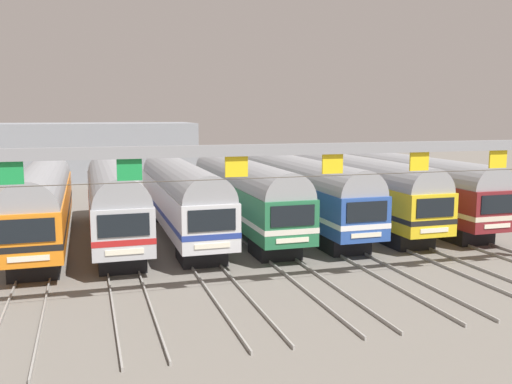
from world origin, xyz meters
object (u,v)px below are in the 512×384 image
(commuter_train_orange, at_px, (42,200))
(commuter_train_yellow, at_px, (357,187))
(commuter_train_green, at_px, (243,191))
(commuter_train_blue, at_px, (302,189))
(commuter_train_stainless, at_px, (114,197))
(catenary_gantry, at_px, (332,169))
(commuter_train_silver, at_px, (181,194))
(commuter_train_maroon, at_px, (409,184))

(commuter_train_orange, height_order, commuter_train_yellow, same)
(commuter_train_orange, bearing_deg, commuter_train_green, 0.00)
(commuter_train_orange, height_order, commuter_train_blue, same)
(commuter_train_stainless, height_order, catenary_gantry, catenary_gantry)
(commuter_train_yellow, xyz_separation_m, catenary_gantry, (-8.06, -13.50, 2.74))
(commuter_train_silver, xyz_separation_m, commuter_train_maroon, (16.12, 0.00, 0.00))
(commuter_train_orange, xyz_separation_m, catenary_gantry, (12.09, -13.50, 2.74))
(commuter_train_blue, height_order, catenary_gantry, catenary_gantry)
(commuter_train_silver, bearing_deg, commuter_train_yellow, 0.02)
(commuter_train_green, relative_size, commuter_train_yellow, 1.00)
(commuter_train_stainless, height_order, commuter_train_green, same)
(commuter_train_green, distance_m, catenary_gantry, 13.77)
(commuter_train_maroon, relative_size, catenary_gantry, 0.61)
(commuter_train_orange, distance_m, commuter_train_green, 12.09)
(commuter_train_yellow, bearing_deg, commuter_train_maroon, 0.00)
(commuter_train_green, bearing_deg, commuter_train_blue, 0.00)
(commuter_train_green, xyz_separation_m, catenary_gantry, (0.00, -13.50, 2.74))
(commuter_train_orange, height_order, commuter_train_maroon, same)
(commuter_train_orange, distance_m, commuter_train_blue, 16.12)
(commuter_train_orange, relative_size, commuter_train_yellow, 1.00)
(commuter_train_orange, bearing_deg, commuter_train_yellow, 0.00)
(commuter_train_orange, xyz_separation_m, commuter_train_maroon, (24.18, 0.00, 0.00))
(catenary_gantry, bearing_deg, commuter_train_silver, 106.62)
(commuter_train_blue, distance_m, catenary_gantry, 14.35)
(commuter_train_orange, bearing_deg, commuter_train_maroon, 0.00)
(commuter_train_green, bearing_deg, commuter_train_silver, -179.94)
(commuter_train_green, distance_m, commuter_train_blue, 4.03)
(commuter_train_green, bearing_deg, commuter_train_orange, 180.00)
(commuter_train_blue, bearing_deg, commuter_train_orange, 180.00)
(commuter_train_orange, xyz_separation_m, commuter_train_stainless, (4.03, 0.00, 0.00))
(commuter_train_silver, height_order, commuter_train_maroon, commuter_train_maroon)
(commuter_train_silver, distance_m, commuter_train_green, 4.03)
(commuter_train_orange, distance_m, commuter_train_stainless, 4.03)
(commuter_train_green, height_order, catenary_gantry, catenary_gantry)
(commuter_train_maroon, bearing_deg, commuter_train_yellow, 180.00)
(commuter_train_silver, xyz_separation_m, catenary_gantry, (4.03, -13.49, 2.74))
(commuter_train_yellow, bearing_deg, commuter_train_blue, 180.00)
(commuter_train_maroon, height_order, catenary_gantry, catenary_gantry)
(commuter_train_orange, bearing_deg, catenary_gantry, -48.16)
(commuter_train_blue, xyz_separation_m, catenary_gantry, (-4.03, -13.50, 2.74))
(commuter_train_orange, distance_m, catenary_gantry, 18.33)
(commuter_train_stainless, xyz_separation_m, commuter_train_yellow, (16.12, 0.00, 0.00))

